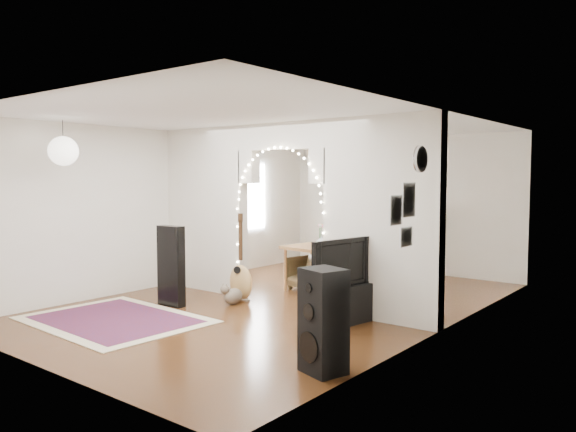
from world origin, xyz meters
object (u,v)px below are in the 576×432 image
Objects in this scene: dining_chair_right at (378,263)px; dining_table at (322,251)px; acoustic_guitar at (241,268)px; floor_speaker at (323,321)px; media_console at (336,305)px; bookcase at (393,238)px; dining_chair_left at (309,273)px.

dining_table is at bearing -112.84° from dining_chair_right.
acoustic_guitar is 3.40m from floor_speaker.
media_console is 4.28m from bookcase.
media_console is 3.63m from dining_chair_right.
dining_chair_left is at bearing -121.89° from dining_chair_right.
dining_chair_left is (-0.27, -2.46, -0.41)m from bookcase.
dining_chair_left is at bearing 145.37° from floor_speaker.
media_console is 1.62× the size of dining_chair_left.
dining_chair_right is (0.29, 1.80, -0.03)m from dining_chair_left.
dining_chair_right is (0.02, -0.66, -0.43)m from bookcase.
acoustic_guitar is at bearing 164.00° from floor_speaker.
dining_chair_left is at bearing 175.70° from dining_table.
bookcase is at bearing 95.02° from dining_chair_left.
bookcase is 2.46× the size of dining_chair_right.
dining_table is (-1.30, 1.53, 0.43)m from media_console.
bookcase is 2.22× the size of dining_chair_left.
media_console is 1.79× the size of dining_chair_right.
dining_table is 2.08× the size of dining_chair_left.
dining_chair_right is at bearing -76.00° from bookcase.
acoustic_guitar is at bearing -124.71° from dining_chair_right.
floor_speaker is at bearing -51.35° from media_console.
dining_chair_right is at bearing 120.34° from media_console.
floor_speaker reaches higher than dining_chair_right.
media_console is (1.96, -0.30, -0.25)m from acoustic_guitar.
acoustic_guitar is 1.11× the size of floor_speaker.
floor_speaker is 1.83× the size of dining_chair_right.
media_console is at bearing -33.69° from dining_chair_left.
media_console is at bearing -24.60° from acoustic_guitar.
floor_speaker is 4.02m from dining_chair_left.
dining_chair_right is at bearing 61.97° from acoustic_guitar.
acoustic_guitar reaches higher than dining_chair_left.
dining_chair_right is at bearing 92.07° from dining_chair_left.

